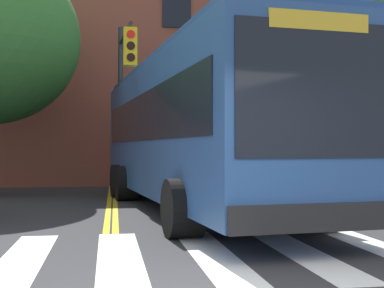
% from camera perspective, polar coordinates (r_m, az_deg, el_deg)
% --- Properties ---
extents(crosswalk, '(10.69, 4.02, 0.01)m').
position_cam_1_polar(crosswalk, '(7.79, 11.46, -11.17)').
color(crosswalk, white).
rests_on(crosswalk, ground).
extents(lane_line_yellow_inner, '(0.12, 36.00, 0.01)m').
position_cam_1_polar(lane_line_yellow_inner, '(21.25, -8.64, -4.33)').
color(lane_line_yellow_inner, gold).
rests_on(lane_line_yellow_inner, ground).
extents(lane_line_yellow_outer, '(0.12, 36.00, 0.01)m').
position_cam_1_polar(lane_line_yellow_outer, '(21.25, -8.21, -4.33)').
color(lane_line_yellow_outer, gold).
rests_on(lane_line_yellow_outer, ground).
extents(city_bus, '(4.00, 12.10, 3.47)m').
position_cam_1_polar(city_bus, '(12.52, 0.29, 1.52)').
color(city_bus, '#2D5699').
rests_on(city_bus, ground).
extents(car_grey_behind_bus, '(2.36, 5.29, 2.15)m').
position_cam_1_polar(car_grey_behind_bus, '(20.76, -0.26, -1.61)').
color(car_grey_behind_bus, slate).
rests_on(car_grey_behind_bus, ground).
extents(traffic_light_overhead, '(0.48, 2.83, 5.21)m').
position_cam_1_polar(traffic_light_overhead, '(15.71, -7.22, 6.83)').
color(traffic_light_overhead, '#28282D').
rests_on(traffic_light_overhead, ground).
extents(building_facade, '(38.90, 7.13, 8.37)m').
position_cam_1_polar(building_facade, '(24.11, -2.61, 6.11)').
color(building_facade, brown).
rests_on(building_facade, ground).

